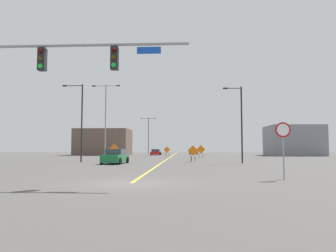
{
  "coord_description": "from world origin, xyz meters",
  "views": [
    {
      "loc": [
        2.34,
        -13.9,
        1.57
      ],
      "look_at": [
        0.31,
        25.54,
        4.31
      ],
      "focal_mm": 33.47,
      "sensor_mm": 36.0,
      "label": 1
    }
  ],
  "objects_px": {
    "construction_sign_right_shoulder": "(114,150)",
    "construction_sign_left_shoulder": "(193,152)",
    "street_lamp_near_right": "(148,132)",
    "street_lamp_mid_right": "(106,116)",
    "street_lamp_mid_left": "(240,121)",
    "car_green_near": "(115,157)",
    "construction_sign_left_lane": "(167,150)",
    "car_orange_passing": "(194,152)",
    "traffic_signal_assembly": "(41,73)",
    "construction_sign_right_lane": "(201,150)",
    "street_lamp_far_left": "(80,119)",
    "construction_sign_median_far": "(193,151)",
    "car_red_approaching": "(156,152)",
    "stop_sign": "(283,139)"
  },
  "relations": [
    {
      "from": "construction_sign_right_shoulder",
      "to": "construction_sign_left_shoulder",
      "type": "distance_m",
      "value": 9.26
    },
    {
      "from": "street_lamp_near_right",
      "to": "street_lamp_mid_right",
      "type": "bearing_deg",
      "value": -90.63
    },
    {
      "from": "street_lamp_mid_right",
      "to": "construction_sign_left_shoulder",
      "type": "height_order",
      "value": "street_lamp_mid_right"
    },
    {
      "from": "street_lamp_mid_left",
      "to": "car_green_near",
      "type": "relative_size",
      "value": 1.74
    },
    {
      "from": "construction_sign_left_lane",
      "to": "car_orange_passing",
      "type": "height_order",
      "value": "construction_sign_left_lane"
    },
    {
      "from": "traffic_signal_assembly",
      "to": "street_lamp_mid_left",
      "type": "relative_size",
      "value": 1.31
    },
    {
      "from": "construction_sign_right_lane",
      "to": "car_orange_passing",
      "type": "distance_m",
      "value": 27.24
    },
    {
      "from": "traffic_signal_assembly",
      "to": "street_lamp_far_left",
      "type": "xyz_separation_m",
      "value": [
        -4.96,
        20.22,
        -0.21
      ]
    },
    {
      "from": "construction_sign_left_shoulder",
      "to": "construction_sign_median_far",
      "type": "xyz_separation_m",
      "value": [
        -0.1,
        -2.36,
        0.08
      ]
    },
    {
      "from": "construction_sign_left_shoulder",
      "to": "car_red_approaching",
      "type": "bearing_deg",
      "value": 103.49
    },
    {
      "from": "construction_sign_right_shoulder",
      "to": "car_orange_passing",
      "type": "xyz_separation_m",
      "value": [
        10.46,
        41.67,
        -0.66
      ]
    },
    {
      "from": "construction_sign_median_far",
      "to": "construction_sign_right_lane",
      "type": "bearing_deg",
      "value": 83.7
    },
    {
      "from": "construction_sign_left_lane",
      "to": "street_lamp_far_left",
      "type": "bearing_deg",
      "value": -110.34
    },
    {
      "from": "construction_sign_right_lane",
      "to": "car_red_approaching",
      "type": "bearing_deg",
      "value": 117.82
    },
    {
      "from": "construction_sign_right_shoulder",
      "to": "construction_sign_left_shoulder",
      "type": "relative_size",
      "value": 1.17
    },
    {
      "from": "construction_sign_right_shoulder",
      "to": "construction_sign_left_shoulder",
      "type": "height_order",
      "value": "construction_sign_right_shoulder"
    },
    {
      "from": "traffic_signal_assembly",
      "to": "car_orange_passing",
      "type": "relative_size",
      "value": 2.4
    },
    {
      "from": "street_lamp_far_left",
      "to": "street_lamp_mid_right",
      "type": "relative_size",
      "value": 0.87
    },
    {
      "from": "street_lamp_mid_left",
      "to": "construction_sign_median_far",
      "type": "xyz_separation_m",
      "value": [
        -4.8,
        2.45,
        -3.19
      ]
    },
    {
      "from": "construction_sign_right_lane",
      "to": "construction_sign_left_lane",
      "type": "xyz_separation_m",
      "value": [
        -5.79,
        6.61,
        -0.09
      ]
    },
    {
      "from": "construction_sign_left_shoulder",
      "to": "car_green_near",
      "type": "bearing_deg",
      "value": -140.82
    },
    {
      "from": "street_lamp_mid_left",
      "to": "car_red_approaching",
      "type": "relative_size",
      "value": 1.94
    },
    {
      "from": "street_lamp_near_right",
      "to": "construction_sign_right_shoulder",
      "type": "height_order",
      "value": "street_lamp_near_right"
    },
    {
      "from": "car_red_approaching",
      "to": "street_lamp_mid_left",
      "type": "bearing_deg",
      "value": -71.06
    },
    {
      "from": "street_lamp_far_left",
      "to": "construction_sign_right_shoulder",
      "type": "bearing_deg",
      "value": 25.48
    },
    {
      "from": "street_lamp_far_left",
      "to": "construction_sign_left_lane",
      "type": "distance_m",
      "value": 24.48
    },
    {
      "from": "street_lamp_far_left",
      "to": "street_lamp_mid_right",
      "type": "xyz_separation_m",
      "value": [
        1.21,
        6.41,
        0.95
      ]
    },
    {
      "from": "street_lamp_mid_left",
      "to": "construction_sign_right_lane",
      "type": "distance_m",
      "value": 18.41
    },
    {
      "from": "street_lamp_mid_right",
      "to": "construction_sign_left_shoulder",
      "type": "distance_m",
      "value": 12.78
    },
    {
      "from": "street_lamp_far_left",
      "to": "construction_sign_left_lane",
      "type": "relative_size",
      "value": 4.72
    },
    {
      "from": "car_orange_passing",
      "to": "car_red_approaching",
      "type": "height_order",
      "value": "car_red_approaching"
    },
    {
      "from": "street_lamp_near_right",
      "to": "car_green_near",
      "type": "bearing_deg",
      "value": -86.84
    },
    {
      "from": "street_lamp_far_left",
      "to": "construction_sign_right_shoulder",
      "type": "relative_size",
      "value": 4.28
    },
    {
      "from": "traffic_signal_assembly",
      "to": "construction_sign_right_lane",
      "type": "height_order",
      "value": "traffic_signal_assembly"
    },
    {
      "from": "street_lamp_mid_right",
      "to": "car_orange_passing",
      "type": "height_order",
      "value": "street_lamp_mid_right"
    },
    {
      "from": "street_lamp_near_right",
      "to": "car_red_approaching",
      "type": "xyz_separation_m",
      "value": [
        3.82,
        -19.17,
        -5.15
      ]
    },
    {
      "from": "street_lamp_far_left",
      "to": "car_orange_passing",
      "type": "relative_size",
      "value": 2.03
    },
    {
      "from": "street_lamp_far_left",
      "to": "construction_sign_left_lane",
      "type": "height_order",
      "value": "street_lamp_far_left"
    },
    {
      "from": "street_lamp_mid_left",
      "to": "car_green_near",
      "type": "distance_m",
      "value": 13.18
    },
    {
      "from": "traffic_signal_assembly",
      "to": "construction_sign_left_lane",
      "type": "distance_m",
      "value": 43.23
    },
    {
      "from": "construction_sign_right_shoulder",
      "to": "car_green_near",
      "type": "distance_m",
      "value": 5.22
    },
    {
      "from": "construction_sign_left_lane",
      "to": "car_green_near",
      "type": "distance_m",
      "value": 26.34
    },
    {
      "from": "stop_sign",
      "to": "car_orange_passing",
      "type": "relative_size",
      "value": 0.67
    },
    {
      "from": "construction_sign_median_far",
      "to": "construction_sign_left_lane",
      "type": "bearing_deg",
      "value": 100.52
    },
    {
      "from": "stop_sign",
      "to": "traffic_signal_assembly",
      "type": "bearing_deg",
      "value": -169.98
    },
    {
      "from": "stop_sign",
      "to": "construction_sign_median_far",
      "type": "bearing_deg",
      "value": 101.95
    },
    {
      "from": "car_orange_passing",
      "to": "construction_sign_median_far",
      "type": "bearing_deg",
      "value": -91.88
    },
    {
      "from": "construction_sign_right_shoulder",
      "to": "car_red_approaching",
      "type": "relative_size",
      "value": 0.5
    },
    {
      "from": "stop_sign",
      "to": "construction_sign_median_far",
      "type": "relative_size",
      "value": 1.54
    },
    {
      "from": "car_green_near",
      "to": "car_orange_passing",
      "type": "bearing_deg",
      "value": 78.9
    }
  ]
}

